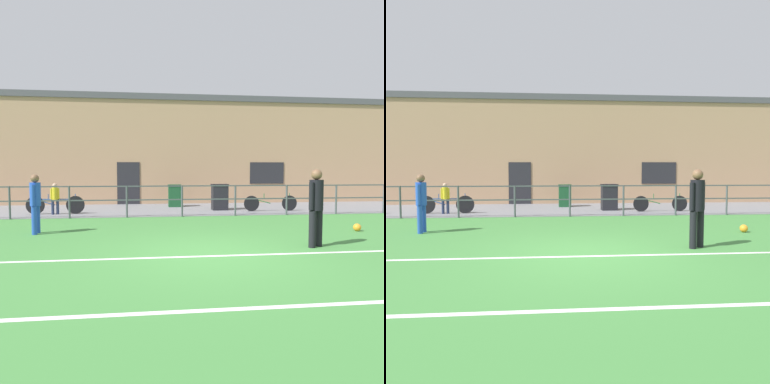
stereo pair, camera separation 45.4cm
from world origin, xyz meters
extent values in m
cube|color=#42843D|center=(0.00, 0.00, -0.02)|extent=(60.00, 44.00, 0.04)
cube|color=white|center=(0.00, -0.17, 0.00)|extent=(36.00, 0.11, 0.00)
cube|color=white|center=(0.00, -2.91, 0.00)|extent=(36.00, 0.11, 0.00)
cube|color=slate|center=(0.00, 8.50, 0.01)|extent=(48.00, 5.00, 0.02)
cylinder|color=#474C51|center=(-6.00, 6.00, 0.57)|extent=(0.07, 0.07, 1.15)
cylinder|color=#474C51|center=(-4.00, 6.00, 0.57)|extent=(0.07, 0.07, 1.15)
cylinder|color=#474C51|center=(-2.00, 6.00, 0.57)|extent=(0.07, 0.07, 1.15)
cylinder|color=#474C51|center=(0.00, 6.00, 0.57)|extent=(0.07, 0.07, 1.15)
cylinder|color=#474C51|center=(2.00, 6.00, 0.57)|extent=(0.07, 0.07, 1.15)
cylinder|color=#474C51|center=(4.00, 6.00, 0.57)|extent=(0.07, 0.07, 1.15)
cylinder|color=#474C51|center=(6.00, 6.00, 0.57)|extent=(0.07, 0.07, 1.15)
cylinder|color=#474C51|center=(8.00, 6.00, 0.57)|extent=(0.07, 0.07, 1.15)
cube|color=#474C51|center=(0.00, 6.00, 1.13)|extent=(36.00, 0.04, 0.04)
cube|color=#474C51|center=(0.00, 6.00, 0.63)|extent=(36.00, 0.04, 0.04)
cube|color=tan|center=(0.00, 12.20, 2.59)|extent=(28.00, 2.40, 5.18)
cube|color=#232328|center=(-2.18, 10.98, 1.05)|extent=(1.10, 0.04, 2.10)
cube|color=#232328|center=(4.91, 10.98, 1.56)|extent=(1.80, 0.04, 1.10)
cube|color=#4C4C51|center=(0.00, 12.20, 5.33)|extent=(28.00, 2.56, 0.30)
cylinder|color=black|center=(2.54, 0.47, 0.41)|extent=(0.15, 0.15, 0.82)
cylinder|color=black|center=(2.32, 0.34, 0.41)|extent=(0.15, 0.15, 0.82)
cylinder|color=black|center=(2.43, 0.41, 1.16)|extent=(0.30, 0.30, 0.68)
sphere|color=brown|center=(2.43, 0.41, 1.61)|extent=(0.23, 0.23, 0.23)
cylinder|color=black|center=(2.59, 0.50, 1.14)|extent=(0.11, 0.11, 0.60)
cylinder|color=black|center=(2.28, 0.31, 1.14)|extent=(0.11, 0.11, 0.60)
cylinder|color=blue|center=(-4.24, 2.78, 0.38)|extent=(0.14, 0.14, 0.75)
cylinder|color=blue|center=(-4.23, 3.01, 0.38)|extent=(0.14, 0.14, 0.75)
cylinder|color=blue|center=(-4.24, 2.90, 1.07)|extent=(0.28, 0.28, 0.62)
sphere|color=brown|center=(-4.24, 2.90, 1.48)|extent=(0.21, 0.21, 0.21)
cylinder|color=blue|center=(-4.25, 2.73, 1.05)|extent=(0.10, 0.10, 0.56)
cylinder|color=blue|center=(-4.23, 3.06, 1.05)|extent=(0.10, 0.10, 0.56)
sphere|color=orange|center=(4.56, 2.23, 0.11)|extent=(0.21, 0.21, 0.21)
cylinder|color=#232D4C|center=(-4.67, 7.14, 0.30)|extent=(0.10, 0.10, 0.56)
cylinder|color=#232D4C|center=(-4.84, 7.09, 0.30)|extent=(0.10, 0.10, 0.56)
cylinder|color=gold|center=(-4.76, 7.12, 0.82)|extent=(0.21, 0.21, 0.47)
sphere|color=tan|center=(-4.76, 7.12, 1.13)|extent=(0.16, 0.16, 0.16)
cylinder|color=gold|center=(-4.63, 7.15, 0.80)|extent=(0.07, 0.07, 0.42)
cylinder|color=gold|center=(-4.88, 7.08, 0.80)|extent=(0.07, 0.07, 0.42)
cylinder|color=black|center=(2.98, 7.20, 0.34)|extent=(0.64, 0.04, 0.64)
cylinder|color=black|center=(4.61, 7.20, 0.34)|extent=(0.64, 0.04, 0.64)
cube|color=#1E6633|center=(3.80, 7.20, 0.54)|extent=(1.26, 0.04, 0.04)
cube|color=#1E6633|center=(3.39, 7.20, 0.44)|extent=(0.79, 0.03, 0.23)
cylinder|color=#1E6633|center=(3.51, 7.20, 0.64)|extent=(0.03, 0.03, 0.20)
cylinder|color=#1E6633|center=(4.61, 7.20, 0.61)|extent=(0.03, 0.03, 0.28)
cylinder|color=black|center=(-5.51, 7.20, 0.37)|extent=(0.69, 0.04, 0.69)
cylinder|color=black|center=(-4.02, 7.20, 0.37)|extent=(0.69, 0.04, 0.69)
cube|color=#234C99|center=(-4.76, 7.20, 0.59)|extent=(1.16, 0.04, 0.04)
cube|color=#234C99|center=(-5.13, 7.20, 0.48)|extent=(0.72, 0.03, 0.25)
cylinder|color=#234C99|center=(-5.02, 7.20, 0.69)|extent=(0.03, 0.03, 0.20)
cylinder|color=#234C99|center=(-4.02, 7.20, 0.66)|extent=(0.03, 0.03, 0.28)
cube|color=#194C28|center=(-0.01, 9.45, 0.49)|extent=(0.56, 0.47, 0.94)
cube|color=#143D20|center=(-0.01, 9.45, 1.00)|extent=(0.59, 0.50, 0.08)
cube|color=black|center=(1.79, 7.90, 0.53)|extent=(0.65, 0.54, 1.01)
cube|color=black|center=(1.79, 7.90, 1.07)|extent=(0.69, 0.58, 0.08)
camera|label=1|loc=(-1.29, -7.16, 1.71)|focal=33.86mm
camera|label=2|loc=(-0.84, -7.21, 1.71)|focal=33.86mm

